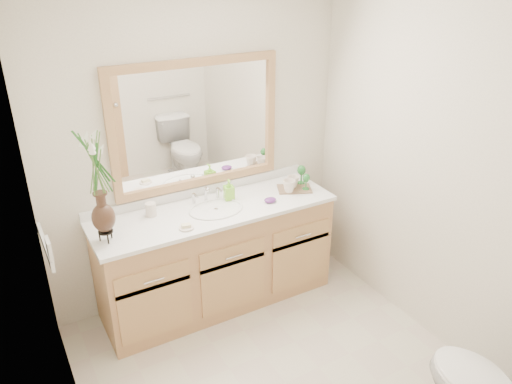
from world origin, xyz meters
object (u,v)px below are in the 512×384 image
soap_bottle (229,191)px  tray (294,189)px  flower_vase (97,172)px  tumbler (151,209)px

soap_bottle → tray: 0.55m
flower_vase → soap_bottle: bearing=9.3°
flower_vase → tumbler: flower_vase is taller
tumbler → soap_bottle: size_ratio=0.68×
tray → tumbler: bearing=-162.3°
flower_vase → tumbler: 0.61m
tumbler → soap_bottle: bearing=-3.5°
soap_bottle → tray: soap_bottle is taller
tumbler → tray: tumbler is taller
tray → flower_vase: bearing=-153.1°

